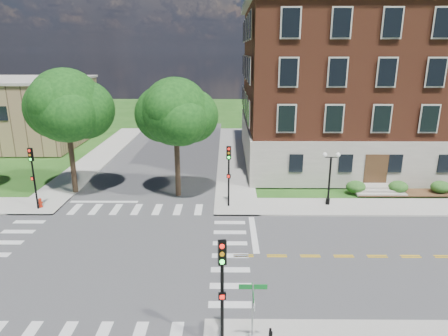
{
  "coord_description": "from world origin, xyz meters",
  "views": [
    {
      "loc": [
        7.0,
        -21.44,
        11.85
      ],
      "look_at": [
        6.76,
        7.81,
        3.2
      ],
      "focal_mm": 32.0,
      "sensor_mm": 36.0,
      "label": 1
    }
  ],
  "objects_px": {
    "twin_lamp_west": "(330,175)",
    "street_sign_pole": "(253,305)",
    "traffic_signal_nw": "(33,171)",
    "traffic_signal_ne": "(229,168)",
    "fire_hydrant": "(40,203)",
    "traffic_signal_se": "(222,281)"
  },
  "relations": [
    {
      "from": "traffic_signal_se",
      "to": "traffic_signal_nw",
      "type": "distance_m",
      "value": 20.66
    },
    {
      "from": "traffic_signal_nw",
      "to": "fire_hydrant",
      "type": "bearing_deg",
      "value": 76.41
    },
    {
      "from": "twin_lamp_west",
      "to": "fire_hydrant",
      "type": "relative_size",
      "value": 5.64
    },
    {
      "from": "traffic_signal_nw",
      "to": "traffic_signal_se",
      "type": "bearing_deg",
      "value": -45.79
    },
    {
      "from": "fire_hydrant",
      "to": "traffic_signal_ne",
      "type": "bearing_deg",
      "value": 1.51
    },
    {
      "from": "street_sign_pole",
      "to": "traffic_signal_ne",
      "type": "bearing_deg",
      "value": 93.22
    },
    {
      "from": "traffic_signal_ne",
      "to": "traffic_signal_nw",
      "type": "bearing_deg",
      "value": -177.35
    },
    {
      "from": "traffic_signal_ne",
      "to": "twin_lamp_west",
      "type": "relative_size",
      "value": 1.13
    },
    {
      "from": "twin_lamp_west",
      "to": "street_sign_pole",
      "type": "xyz_separation_m",
      "value": [
        -6.98,
        -16.2,
        -0.21
      ]
    },
    {
      "from": "fire_hydrant",
      "to": "street_sign_pole",
      "type": "bearing_deg",
      "value": -44.74
    },
    {
      "from": "traffic_signal_se",
      "to": "twin_lamp_west",
      "type": "relative_size",
      "value": 1.13
    },
    {
      "from": "traffic_signal_ne",
      "to": "traffic_signal_nw",
      "type": "distance_m",
      "value": 14.73
    },
    {
      "from": "traffic_signal_se",
      "to": "twin_lamp_west",
      "type": "xyz_separation_m",
      "value": [
        8.18,
        15.91,
        -0.66
      ]
    },
    {
      "from": "traffic_signal_ne",
      "to": "twin_lamp_west",
      "type": "xyz_separation_m",
      "value": [
        7.86,
        0.42,
        -0.66
      ]
    },
    {
      "from": "traffic_signal_se",
      "to": "traffic_signal_nw",
      "type": "height_order",
      "value": "same"
    },
    {
      "from": "traffic_signal_nw",
      "to": "fire_hydrant",
      "type": "xyz_separation_m",
      "value": [
        0.07,
        0.3,
        -2.72
      ]
    },
    {
      "from": "twin_lamp_west",
      "to": "traffic_signal_se",
      "type": "bearing_deg",
      "value": -117.19
    },
    {
      "from": "traffic_signal_ne",
      "to": "twin_lamp_west",
      "type": "height_order",
      "value": "traffic_signal_ne"
    },
    {
      "from": "traffic_signal_nw",
      "to": "twin_lamp_west",
      "type": "bearing_deg",
      "value": 2.8
    },
    {
      "from": "street_sign_pole",
      "to": "fire_hydrant",
      "type": "xyz_separation_m",
      "value": [
        -15.53,
        15.39,
        -1.84
      ]
    },
    {
      "from": "traffic_signal_nw",
      "to": "street_sign_pole",
      "type": "xyz_separation_m",
      "value": [
        15.6,
        -15.09,
        -0.88
      ]
    },
    {
      "from": "twin_lamp_west",
      "to": "street_sign_pole",
      "type": "distance_m",
      "value": 17.64
    }
  ]
}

